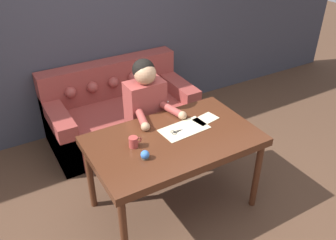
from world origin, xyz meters
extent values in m
plane|color=#4C3323|center=(0.00, 0.00, 0.00)|extent=(16.00, 16.00, 0.00)
cube|color=#383842|center=(0.00, 1.85, 1.30)|extent=(8.00, 0.06, 2.60)
cube|color=#472314|center=(0.02, 0.08, 0.74)|extent=(1.44, 0.87, 0.07)
cylinder|color=#472314|center=(-0.64, -0.30, 0.35)|extent=(0.06, 0.06, 0.71)
cylinder|color=#472314|center=(0.68, -0.30, 0.35)|extent=(0.06, 0.06, 0.71)
cylinder|color=#472314|center=(-0.64, 0.45, 0.35)|extent=(0.06, 0.06, 0.71)
cylinder|color=#472314|center=(0.68, 0.45, 0.35)|extent=(0.06, 0.06, 0.71)
cube|color=brown|center=(0.08, 1.37, 0.22)|extent=(1.68, 0.87, 0.44)
cube|color=brown|center=(0.08, 1.69, 0.66)|extent=(1.68, 0.22, 0.44)
cube|color=brown|center=(-0.66, 1.37, 0.30)|extent=(0.20, 0.87, 0.60)
cube|color=brown|center=(0.82, 1.37, 0.30)|extent=(0.20, 0.87, 0.60)
sphere|color=brown|center=(-0.43, 1.56, 0.66)|extent=(0.13, 0.13, 0.13)
sphere|color=brown|center=(-0.18, 1.56, 0.66)|extent=(0.13, 0.13, 0.13)
sphere|color=brown|center=(0.08, 1.56, 0.66)|extent=(0.13, 0.13, 0.13)
sphere|color=brown|center=(0.34, 1.56, 0.66)|extent=(0.13, 0.13, 0.13)
sphere|color=brown|center=(0.59, 1.56, 0.66)|extent=(0.13, 0.13, 0.13)
cube|color=white|center=(0.46, 1.26, 0.44)|extent=(0.30, 0.29, 0.00)
cylinder|color=#33281E|center=(0.06, 0.68, 0.25)|extent=(0.28, 0.28, 0.50)
cube|color=#993D38|center=(0.06, 0.68, 0.77)|extent=(0.37, 0.22, 0.54)
sphere|color=tan|center=(0.06, 0.66, 1.13)|extent=(0.21, 0.21, 0.21)
sphere|color=black|center=(0.06, 0.69, 1.16)|extent=(0.21, 0.21, 0.21)
cylinder|color=#993D38|center=(-0.10, 0.43, 0.81)|extent=(0.13, 0.28, 0.07)
sphere|color=tan|center=(-0.13, 0.30, 0.81)|extent=(0.08, 0.08, 0.08)
cylinder|color=#993D38|center=(0.21, 0.43, 0.81)|extent=(0.13, 0.28, 0.07)
sphere|color=tan|center=(0.24, 0.30, 0.81)|extent=(0.08, 0.08, 0.08)
cube|color=beige|center=(0.17, 0.14, 0.78)|extent=(0.44, 0.26, 0.00)
cube|color=beige|center=(0.43, 0.19, 0.78)|extent=(0.25, 0.18, 0.00)
cube|color=silver|center=(0.19, 0.15, 0.78)|extent=(0.12, 0.03, 0.00)
cube|color=black|center=(0.09, 0.13, 0.78)|extent=(0.08, 0.03, 0.00)
torus|color=black|center=(0.06, 0.12, 0.78)|extent=(0.04, 0.04, 0.01)
cube|color=silver|center=(0.19, 0.13, 0.78)|extent=(0.12, 0.03, 0.00)
cube|color=black|center=(0.09, 0.15, 0.78)|extent=(0.08, 0.02, 0.00)
torus|color=black|center=(0.06, 0.15, 0.78)|extent=(0.04, 0.04, 0.01)
cylinder|color=silver|center=(0.13, 0.14, 0.78)|extent=(0.01, 0.01, 0.01)
cylinder|color=#9E3833|center=(-0.33, 0.13, 0.82)|extent=(0.08, 0.08, 0.09)
torus|color=#9E3833|center=(-0.28, 0.13, 0.83)|extent=(0.05, 0.01, 0.05)
cylinder|color=#4C3828|center=(-0.32, -0.05, 0.78)|extent=(0.06, 0.06, 0.01)
sphere|color=#3366B2|center=(-0.32, -0.05, 0.82)|extent=(0.07, 0.07, 0.07)
camera|label=1|loc=(-1.26, -2.03, 2.49)|focal=38.00mm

